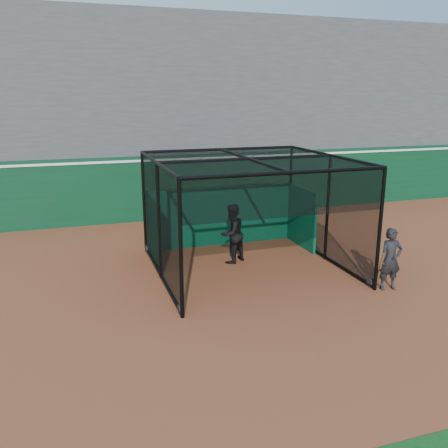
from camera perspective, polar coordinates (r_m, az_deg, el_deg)
name	(u,v)px	position (r m, az deg, el deg)	size (l,w,h in m)	color
ground	(245,303)	(11.25, 2.55, -9.50)	(120.00, 120.00, 0.00)	brown
outfield_wall	(169,186)	(18.73, -6.64, 4.56)	(50.00, 0.50, 2.50)	#0A381E
grandstand	(150,101)	(22.13, -8.95, 14.39)	(50.00, 7.85, 8.95)	#4C4C4F
batting_cage	(248,215)	(13.01, 2.90, 1.09)	(5.02, 5.02, 3.08)	black
batter	(232,234)	(13.64, 0.95, -1.15)	(0.84, 0.65, 1.73)	black
on_deck_player	(391,259)	(12.46, 19.40, -4.03)	(0.63, 0.45, 1.57)	black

